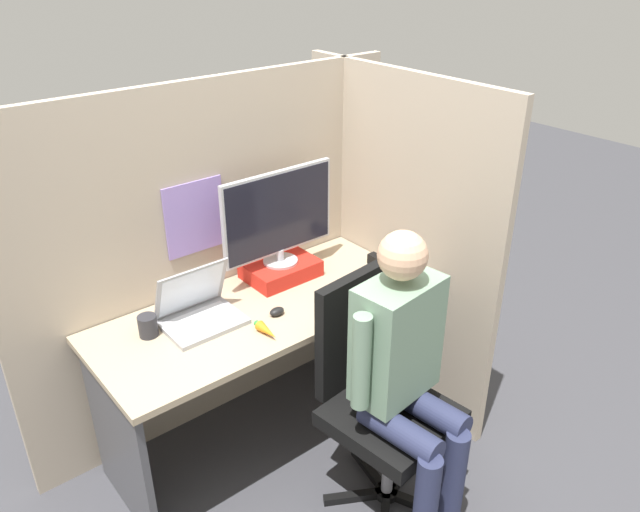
{
  "coord_description": "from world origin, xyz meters",
  "views": [
    {
      "loc": [
        -1.28,
        -1.66,
        2.2
      ],
      "look_at": [
        0.21,
        0.16,
        0.99
      ],
      "focal_mm": 35.0,
      "sensor_mm": 36.0,
      "label": 1
    }
  ],
  "objects_px": {
    "carrot_toy": "(267,331)",
    "pen_cup": "(148,326)",
    "paper_box": "(281,269)",
    "stapler": "(381,263)",
    "monitor": "(279,215)",
    "laptop": "(199,312)",
    "office_chair": "(377,390)",
    "person": "(406,367)"
  },
  "relations": [
    {
      "from": "laptop",
      "to": "pen_cup",
      "type": "xyz_separation_m",
      "value": [
        -0.21,
        0.04,
        -0.0
      ]
    },
    {
      "from": "laptop",
      "to": "pen_cup",
      "type": "height_order",
      "value": "laptop"
    },
    {
      "from": "paper_box",
      "to": "carrot_toy",
      "type": "height_order",
      "value": "paper_box"
    },
    {
      "from": "paper_box",
      "to": "pen_cup",
      "type": "height_order",
      "value": "pen_cup"
    },
    {
      "from": "carrot_toy",
      "to": "office_chair",
      "type": "xyz_separation_m",
      "value": [
        0.3,
        -0.35,
        -0.24
      ]
    },
    {
      "from": "paper_box",
      "to": "monitor",
      "type": "distance_m",
      "value": 0.28
    },
    {
      "from": "person",
      "to": "pen_cup",
      "type": "relative_size",
      "value": 13.94
    },
    {
      "from": "paper_box",
      "to": "laptop",
      "type": "height_order",
      "value": "laptop"
    },
    {
      "from": "office_chair",
      "to": "pen_cup",
      "type": "height_order",
      "value": "office_chair"
    },
    {
      "from": "monitor",
      "to": "stapler",
      "type": "xyz_separation_m",
      "value": [
        0.43,
        -0.24,
        -0.29
      ]
    },
    {
      "from": "monitor",
      "to": "carrot_toy",
      "type": "height_order",
      "value": "monitor"
    },
    {
      "from": "stapler",
      "to": "pen_cup",
      "type": "distance_m",
      "value": 1.16
    },
    {
      "from": "paper_box",
      "to": "stapler",
      "type": "relative_size",
      "value": 2.21
    },
    {
      "from": "laptop",
      "to": "stapler",
      "type": "xyz_separation_m",
      "value": [
        0.93,
        -0.14,
        -0.02
      ]
    },
    {
      "from": "monitor",
      "to": "office_chair",
      "type": "relative_size",
      "value": 0.59
    },
    {
      "from": "paper_box",
      "to": "office_chair",
      "type": "height_order",
      "value": "office_chair"
    },
    {
      "from": "laptop",
      "to": "office_chair",
      "type": "relative_size",
      "value": 0.32
    },
    {
      "from": "paper_box",
      "to": "office_chair",
      "type": "relative_size",
      "value": 0.33
    },
    {
      "from": "person",
      "to": "carrot_toy",
      "type": "bearing_deg",
      "value": 118.47
    },
    {
      "from": "paper_box",
      "to": "pen_cup",
      "type": "bearing_deg",
      "value": -175.44
    },
    {
      "from": "monitor",
      "to": "office_chair",
      "type": "distance_m",
      "value": 0.9
    },
    {
      "from": "stapler",
      "to": "person",
      "type": "bearing_deg",
      "value": -127.45
    },
    {
      "from": "monitor",
      "to": "stapler",
      "type": "height_order",
      "value": "monitor"
    },
    {
      "from": "laptop",
      "to": "person",
      "type": "bearing_deg",
      "value": -60.5
    },
    {
      "from": "stapler",
      "to": "monitor",
      "type": "bearing_deg",
      "value": 150.77
    },
    {
      "from": "laptop",
      "to": "monitor",
      "type": "bearing_deg",
      "value": 11.75
    },
    {
      "from": "office_chair",
      "to": "person",
      "type": "bearing_deg",
      "value": -96.01
    },
    {
      "from": "office_chair",
      "to": "person",
      "type": "relative_size",
      "value": 0.78
    },
    {
      "from": "stapler",
      "to": "laptop",
      "type": "bearing_deg",
      "value": 171.5
    },
    {
      "from": "person",
      "to": "paper_box",
      "type": "bearing_deg",
      "value": 86.32
    },
    {
      "from": "carrot_toy",
      "to": "office_chair",
      "type": "bearing_deg",
      "value": -49.88
    },
    {
      "from": "carrot_toy",
      "to": "pen_cup",
      "type": "height_order",
      "value": "pen_cup"
    },
    {
      "from": "monitor",
      "to": "office_chair",
      "type": "height_order",
      "value": "monitor"
    },
    {
      "from": "monitor",
      "to": "person",
      "type": "distance_m",
      "value": 0.94
    },
    {
      "from": "laptop",
      "to": "pen_cup",
      "type": "distance_m",
      "value": 0.22
    },
    {
      "from": "office_chair",
      "to": "paper_box",
      "type": "bearing_deg",
      "value": 86.85
    },
    {
      "from": "laptop",
      "to": "stapler",
      "type": "height_order",
      "value": "laptop"
    },
    {
      "from": "stapler",
      "to": "person",
      "type": "height_order",
      "value": "person"
    },
    {
      "from": "carrot_toy",
      "to": "pen_cup",
      "type": "xyz_separation_m",
      "value": [
        -0.37,
        0.31,
        0.02
      ]
    },
    {
      "from": "paper_box",
      "to": "office_chair",
      "type": "xyz_separation_m",
      "value": [
        -0.04,
        -0.72,
        -0.25
      ]
    },
    {
      "from": "paper_box",
      "to": "monitor",
      "type": "bearing_deg",
      "value": 90.0
    },
    {
      "from": "monitor",
      "to": "carrot_toy",
      "type": "distance_m",
      "value": 0.58
    }
  ]
}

